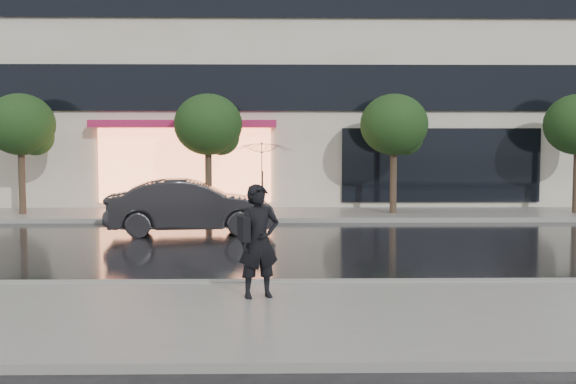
{
  "coord_description": "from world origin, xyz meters",
  "views": [
    {
      "loc": [
        -0.86,
        -13.31,
        2.63
      ],
      "look_at": [
        -0.57,
        2.48,
        1.4
      ],
      "focal_mm": 45.0,
      "sensor_mm": 36.0,
      "label": 1
    }
  ],
  "objects": [
    {
      "name": "tree_mid_west",
      "position": [
        -2.94,
        10.03,
        2.92
      ],
      "size": [
        2.2,
        2.2,
        3.99
      ],
      "color": "#33261C",
      "rests_on": "ground"
    },
    {
      "name": "tree_mid_east",
      "position": [
        3.06,
        10.03,
        2.92
      ],
      "size": [
        2.2,
        2.2,
        3.99
      ],
      "color": "#33261C",
      "rests_on": "ground"
    },
    {
      "name": "curb_near",
      "position": [
        0.0,
        -1.0,
        0.07
      ],
      "size": [
        60.0,
        0.25,
        0.14
      ],
      "primitive_type": "cube",
      "color": "gray",
      "rests_on": "ground"
    },
    {
      "name": "ground",
      "position": [
        0.0,
        0.0,
        0.0
      ],
      "size": [
        120.0,
        120.0,
        0.0
      ],
      "primitive_type": "plane",
      "color": "black",
      "rests_on": "ground"
    },
    {
      "name": "sidewalk_far",
      "position": [
        0.0,
        10.25,
        0.06
      ],
      "size": [
        60.0,
        3.5,
        0.12
      ],
      "primitive_type": "cube",
      "color": "slate",
      "rests_on": "ground"
    },
    {
      "name": "curb_far",
      "position": [
        0.0,
        8.5,
        0.07
      ],
      "size": [
        60.0,
        0.25,
        0.14
      ],
      "primitive_type": "cube",
      "color": "gray",
      "rests_on": "ground"
    },
    {
      "name": "pedestrian_with_umbrella",
      "position": [
        -1.08,
        -2.23,
        1.69
      ],
      "size": [
        1.19,
        1.2,
        2.44
      ],
      "rotation": [
        0.0,
        0.0,
        0.33
      ],
      "color": "black",
      "rests_on": "sidewalk_near"
    },
    {
      "name": "sidewalk_near",
      "position": [
        0.0,
        -3.25,
        0.06
      ],
      "size": [
        60.0,
        4.5,
        0.12
      ],
      "primitive_type": "cube",
      "color": "slate",
      "rests_on": "ground"
    },
    {
      "name": "parked_car",
      "position": [
        -3.12,
        6.0,
        0.73
      ],
      "size": [
        4.6,
        2.04,
        1.47
      ],
      "primitive_type": "imported",
      "rotation": [
        0.0,
        0.0,
        1.68
      ],
      "color": "#232225",
      "rests_on": "ground"
    },
    {
      "name": "tree_far_west",
      "position": [
        -8.94,
        10.03,
        2.92
      ],
      "size": [
        2.2,
        2.2,
        3.99
      ],
      "color": "#33261C",
      "rests_on": "ground"
    }
  ]
}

